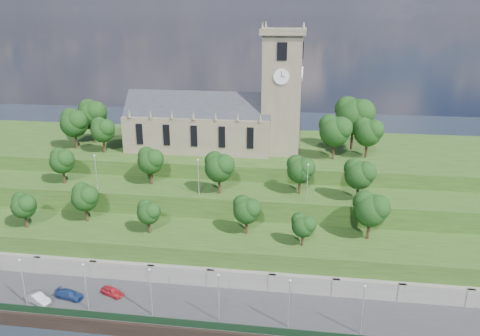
# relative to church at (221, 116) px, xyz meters

# --- Properties ---
(promenade) EXTENTS (160.00, 12.00, 2.00)m
(promenade) POSITION_rel_church_xyz_m (-0.79, -39.98, -21.52)
(promenade) COLOR #2D2D30
(promenade) RESTS_ON ground
(quay_wall) EXTENTS (160.00, 0.50, 2.20)m
(quay_wall) POSITION_rel_church_xyz_m (-0.79, -46.03, -21.42)
(quay_wall) COLOR black
(quay_wall) RESTS_ON ground
(fence) EXTENTS (160.00, 0.10, 1.20)m
(fence) POSITION_rel_church_xyz_m (-0.79, -45.38, -19.92)
(fence) COLOR black
(fence) RESTS_ON promenade
(retaining_wall) EXTENTS (160.00, 2.10, 5.00)m
(retaining_wall) POSITION_rel_church_xyz_m (-0.79, -34.01, -20.02)
(retaining_wall) COLOR slate
(retaining_wall) RESTS_ON ground
(embankment_lower) EXTENTS (160.00, 12.00, 8.00)m
(embankment_lower) POSITION_rel_church_xyz_m (-0.79, -27.98, -18.52)
(embankment_lower) COLOR #274517
(embankment_lower) RESTS_ON ground
(embankment_upper) EXTENTS (160.00, 10.00, 12.00)m
(embankment_upper) POSITION_rel_church_xyz_m (-0.79, -16.98, -16.52)
(embankment_upper) COLOR #274517
(embankment_upper) RESTS_ON ground
(hilltop) EXTENTS (160.00, 32.00, 15.00)m
(hilltop) POSITION_rel_church_xyz_m (-0.79, 4.02, -15.02)
(hilltop) COLOR #274517
(hilltop) RESTS_ON ground
(church) EXTENTS (38.60, 12.35, 27.60)m
(church) POSITION_rel_church_xyz_m (0.00, 0.00, 0.00)
(church) COLOR #6B604B
(church) RESTS_ON hilltop
(trees_lower) EXTENTS (65.22, 8.97, 8.32)m
(trees_lower) POSITION_rel_church_xyz_m (3.01, -27.41, -9.69)
(trees_lower) COLOR black
(trees_lower) RESTS_ON embankment_lower
(trees_upper) EXTENTS (62.41, 8.18, 8.01)m
(trees_upper) POSITION_rel_church_xyz_m (2.99, -17.87, -5.36)
(trees_upper) COLOR black
(trees_upper) RESTS_ON embankment_upper
(trees_hilltop) EXTENTS (70.56, 16.54, 11.79)m
(trees_hilltop) POSITION_rel_church_xyz_m (3.73, -0.31, -0.74)
(trees_hilltop) COLOR black
(trees_hilltop) RESTS_ON hilltop
(lamp_posts_promenade) EXTENTS (60.36, 0.36, 7.84)m
(lamp_posts_promenade) POSITION_rel_church_xyz_m (-2.79, -43.48, -15.99)
(lamp_posts_promenade) COLOR #B2B2B7
(lamp_posts_promenade) RESTS_ON promenade
(lamp_posts_upper) EXTENTS (40.36, 0.36, 6.94)m
(lamp_posts_upper) POSITION_rel_church_xyz_m (-0.79, -19.98, -6.46)
(lamp_posts_upper) COLOR #B2B2B7
(lamp_posts_upper) RESTS_ON embankment_upper
(car_left) EXTENTS (4.21, 2.96, 1.33)m
(car_left) POSITION_rel_church_xyz_m (-10.68, -39.40, -19.86)
(car_left) COLOR #A91C24
(car_left) RESTS_ON promenade
(car_middle) EXTENTS (4.79, 3.26, 1.50)m
(car_middle) POSITION_rel_church_xyz_m (-21.26, -42.88, -19.77)
(car_middle) COLOR #98999D
(car_middle) RESTS_ON promenade
(car_right) EXTENTS (4.89, 2.76, 1.34)m
(car_right) POSITION_rel_church_xyz_m (-17.02, -41.12, -19.85)
(car_right) COLOR navy
(car_right) RESTS_ON promenade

